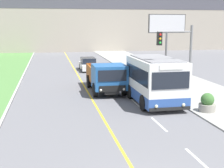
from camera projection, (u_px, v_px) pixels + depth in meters
city_bus at (155, 81)px, 20.66m from camera, size 2.75×5.52×3.11m
dump_truck at (107, 78)px, 23.94m from camera, size 2.50×6.23×2.32m
car_distant at (88, 64)px, 35.92m from camera, size 1.80×4.30×1.45m
traffic_light_mast at (180, 56)px, 19.16m from camera, size 2.28×0.32×5.21m
billboard_large at (167, 26)px, 36.34m from camera, size 4.49×0.24×6.38m
planter_round_near at (207, 103)px, 18.78m from camera, size 1.00×1.00×1.12m
planter_round_second at (177, 88)px, 23.20m from camera, size 1.04×1.04×1.15m
planter_round_third at (157, 78)px, 27.63m from camera, size 1.03×1.03×1.13m
planter_round_far at (140, 70)px, 32.04m from camera, size 1.02×1.02×1.13m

